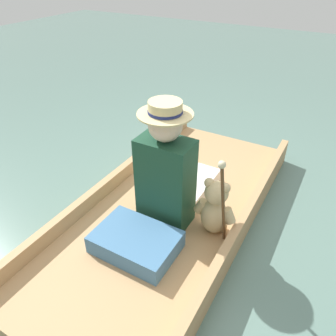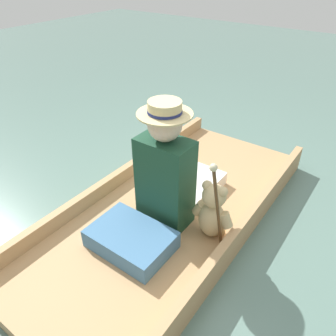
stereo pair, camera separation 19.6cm
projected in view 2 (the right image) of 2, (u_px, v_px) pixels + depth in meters
The scene contains 7 objects.
ground_plane at pixel (172, 218), 2.57m from camera, with size 16.00×16.00×0.00m, color slate.
punt_boat at pixel (172, 212), 2.53m from camera, with size 1.15×2.58×0.23m.
seat_cushion at pixel (131, 239), 2.14m from camera, with size 0.53×0.37×0.13m.
seated_person at pixel (172, 174), 2.27m from camera, with size 0.37×0.82×0.91m.
teddy_bear at pixel (213, 212), 2.16m from camera, with size 0.30×0.18×0.43m.
wine_glass at pixel (165, 164), 2.73m from camera, with size 0.09×0.09×0.25m.
walking_cane at pixel (217, 202), 1.87m from camera, with size 0.04×0.25×0.75m.
Camera 2 is at (1.10, -1.57, 1.75)m, focal length 35.00 mm.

